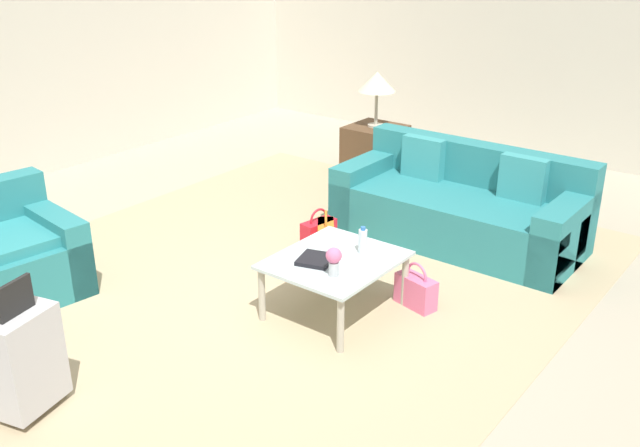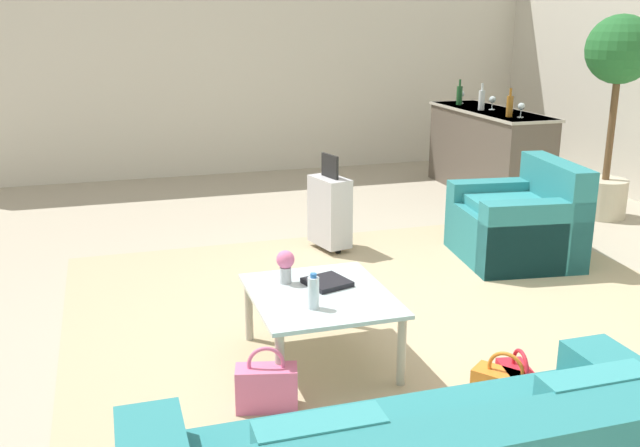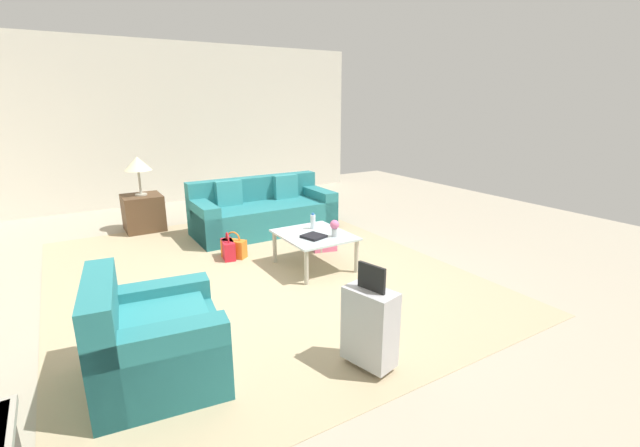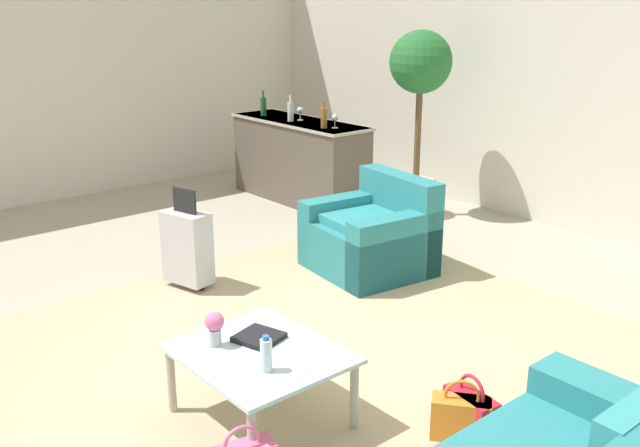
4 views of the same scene
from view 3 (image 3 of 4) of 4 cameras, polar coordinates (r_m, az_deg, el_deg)
name	(u,v)px [view 3 (image 3 of 4)]	position (r m, az deg, el deg)	size (l,w,h in m)	color
ground_plane	(294,287)	(4.81, -3.46, -8.50)	(12.00, 12.00, 0.00)	#A89E89
wall_right	(172,124)	(9.17, -19.10, 12.42)	(0.12, 8.00, 3.10)	beige
area_rug	(256,273)	(5.23, -8.54, -6.53)	(5.20, 4.40, 0.01)	tan
couch	(262,213)	(6.83, -7.76, 1.46)	(0.95, 2.16, 0.83)	teal
armchair	(149,345)	(3.45, -21.86, -14.76)	(1.06, 0.99, 0.83)	teal
coffee_table	(314,238)	(5.22, -0.77, -1.95)	(0.91, 0.79, 0.43)	silver
water_bottle	(313,221)	(5.39, -0.95, 0.27)	(0.06, 0.06, 0.20)	silver
coffee_table_book	(314,236)	(5.07, -0.86, -1.72)	(0.24, 0.23, 0.03)	black
flower_vase	(335,227)	(5.07, 1.95, -0.43)	(0.11, 0.11, 0.21)	#B2B7BC
side_table	(143,213)	(7.35, -22.50, 1.34)	(0.58, 0.58, 0.57)	#513823
table_lamp	(138,164)	(7.21, -23.15, 7.26)	(0.41, 0.41, 0.60)	#ADA899
suitcase_silver	(370,325)	(3.35, 6.66, -13.35)	(0.44, 0.31, 0.85)	#B7B7BC
handbag_orange	(234,248)	(5.75, -11.39, -3.23)	(0.34, 0.31, 0.36)	orange
handbag_pink	(325,242)	(5.87, 0.64, -2.50)	(0.21, 0.34, 0.36)	pink
handbag_red	(228,249)	(5.72, -12.16, -3.35)	(0.34, 0.19, 0.36)	red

